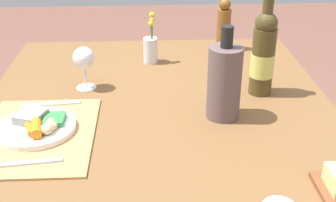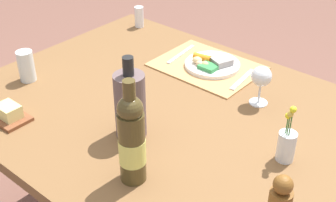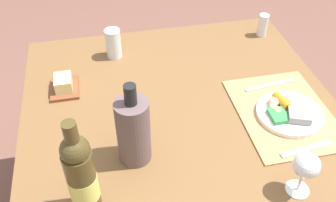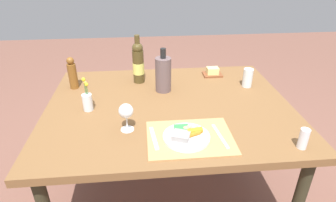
{
  "view_description": "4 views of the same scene",
  "coord_description": "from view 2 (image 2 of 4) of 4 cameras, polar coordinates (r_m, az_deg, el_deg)",
  "views": [
    {
      "loc": [
        1.12,
        -0.03,
        1.36
      ],
      "look_at": [
        -0.0,
        0.03,
        0.79
      ],
      "focal_mm": 47.51,
      "sensor_mm": 36.0,
      "label": 1
    },
    {
      "loc": [
        -0.88,
        1.02,
        1.61
      ],
      "look_at": [
        -0.01,
        -0.01,
        0.75
      ],
      "focal_mm": 49.58,
      "sensor_mm": 36.0,
      "label": 2
    },
    {
      "loc": [
        -0.76,
        0.24,
        1.6
      ],
      "look_at": [
        0.08,
        0.06,
        0.84
      ],
      "focal_mm": 40.06,
      "sensor_mm": 36.0,
      "label": 3
    },
    {
      "loc": [
        -0.14,
        -1.41,
        1.52
      ],
      "look_at": [
        -0.01,
        -0.09,
        0.79
      ],
      "focal_mm": 30.21,
      "sensor_mm": 36.0,
      "label": 4
    }
  ],
  "objects": [
    {
      "name": "dining_table",
      "position": [
        1.65,
        -0.31,
        -2.81
      ],
      "size": [
        1.39,
        1.08,
        0.72
      ],
      "color": "brown",
      "rests_on": "ground_plane"
    },
    {
      "name": "placemat",
      "position": [
        1.88,
        4.82,
        4.25
      ],
      "size": [
        0.41,
        0.31,
        0.01
      ],
      "primitive_type": "cube",
      "color": "tan",
      "rests_on": "dining_table"
    },
    {
      "name": "dinner_plate",
      "position": [
        1.86,
        5.38,
        4.61
      ],
      "size": [
        0.22,
        0.22,
        0.04
      ],
      "color": "white",
      "rests_on": "placemat"
    },
    {
      "name": "fork",
      "position": [
        1.79,
        9.15,
        2.65
      ],
      "size": [
        0.04,
        0.18,
        0.0
      ],
      "primitive_type": "cube",
      "rotation": [
        0.0,
        0.0,
        0.11
      ],
      "color": "silver",
      "rests_on": "placemat"
    },
    {
      "name": "knife",
      "position": [
        1.96,
        1.61,
        5.79
      ],
      "size": [
        0.04,
        0.2,
        0.0
      ],
      "primitive_type": "cube",
      "rotation": [
        0.0,
        0.0,
        0.12
      ],
      "color": "silver",
      "rests_on": "placemat"
    },
    {
      "name": "wine_glass",
      "position": [
        1.62,
        11.4,
        2.83
      ],
      "size": [
        0.07,
        0.07,
        0.14
      ],
      "color": "white",
      "rests_on": "dining_table"
    },
    {
      "name": "salt_shaker",
      "position": [
        2.22,
        -3.57,
        10.29
      ],
      "size": [
        0.04,
        0.04,
        0.1
      ],
      "primitive_type": "cylinder",
      "color": "white",
      "rests_on": "dining_table"
    },
    {
      "name": "wine_bottle",
      "position": [
        1.25,
        -4.49,
        -4.79
      ],
      "size": [
        0.07,
        0.07,
        0.32
      ],
      "color": "#4A3D1D",
      "rests_on": "dining_table"
    },
    {
      "name": "flower_vase",
      "position": [
        1.4,
        14.37,
        -5.16
      ],
      "size": [
        0.05,
        0.05,
        0.19
      ],
      "color": "silver",
      "rests_on": "dining_table"
    },
    {
      "name": "cooler_bottle",
      "position": [
        1.43,
        -4.68,
        -0.41
      ],
      "size": [
        0.1,
        0.1,
        0.27
      ],
      "color": "#634F50",
      "rests_on": "dining_table"
    },
    {
      "name": "butter_dish",
      "position": [
        1.63,
        -18.93,
        -1.53
      ],
      "size": [
        0.13,
        0.1,
        0.06
      ],
      "color": "brown",
      "rests_on": "dining_table"
    },
    {
      "name": "water_tumbler",
      "position": [
        1.84,
        -17.0,
        3.93
      ],
      "size": [
        0.06,
        0.06,
        0.12
      ],
      "color": "silver",
      "rests_on": "dining_table"
    }
  ]
}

